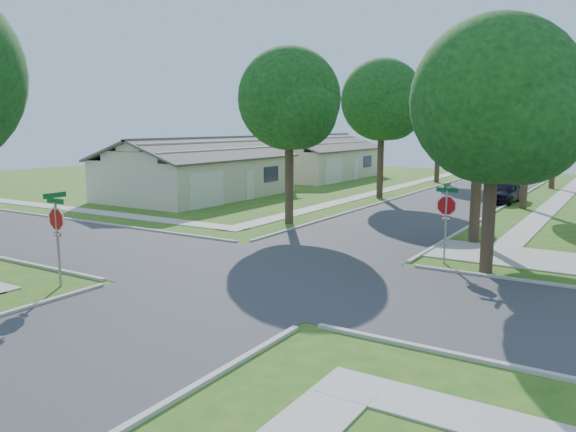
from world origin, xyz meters
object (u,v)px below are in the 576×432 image
Objects in this scene: house_nw_far at (315,162)px; car_curb_east at (505,192)px; stop_sign_sw at (57,223)px; tree_ne_corner at (497,108)px; tree_e_mid at (531,105)px; car_curb_west at (502,168)px; tree_w_mid at (383,104)px; tree_w_near at (290,103)px; tree_w_far at (440,120)px; tree_e_near at (482,110)px; tree_e_far at (558,113)px; stop_sign_ne at (446,209)px; house_nw_near at (199,175)px.

car_curb_east is (19.19, -8.72, -0.81)m from house_nw_far.
tree_ne_corner is at bearing 38.84° from stop_sign_sw.
tree_e_mid reaches higher than car_curb_west.
stop_sign_sw is at bearing -90.13° from tree_w_mid.
tree_w_near reaches higher than tree_ne_corner.
tree_ne_corner reaches higher than house_nw_far.
tree_w_far is 31.77m from tree_ne_corner.
tree_e_near reaches higher than tree_w_far.
house_nw_far is at bearing -169.95° from tree_w_far.
tree_e_near is 12.02m from tree_e_mid.
tree_e_mid is at bearing 95.45° from tree_ne_corner.
tree_w_mid is 0.70× the size of house_nw_far.
tree_w_near reaches higher than tree_e_far.
stop_sign_sw is 14.30m from tree_w_near.
house_nw_far is (-11.29, 36.70, -0.51)m from stop_sign_sw.
stop_sign_ne is 23.12m from house_nw_near.
tree_e_mid is (0.06, 16.31, 4.22)m from stop_sign_ne.
stop_sign_sw is 0.72× the size of car_curb_east.
tree_w_mid is 1.98× the size of car_curb_west.
tree_e_far is at bearing 88.24° from car_curb_east.
car_curb_west is (-6.14, 11.05, -5.28)m from tree_e_far.
tree_w_mid reaches higher than car_curb_west.
tree_ne_corner is at bearing -86.91° from tree_e_far.
car_curb_east is at bearing 94.62° from stop_sign_ne.
stop_sign_ne is at bearing -52.84° from house_nw_far.
stop_sign_sw is 0.31× the size of tree_w_mid.
tree_e_far is 16.05m from tree_w_mid.
stop_sign_sw is 0.34× the size of tree_ne_corner.
tree_w_mid is 13.04m from tree_w_far.
tree_e_near is (0.05, 4.31, 3.61)m from stop_sign_ne.
tree_w_far is at bearing 90.05° from tree_w_mid.
house_nw_far is (0.00, 17.00, 0.00)m from house_nw_near.
tree_w_near is 36.60m from car_curb_west.
tree_e_near is at bearing -51.95° from tree_w_mid.
tree_e_far reaches higher than car_curb_east.
stop_sign_ne is at bearing 93.09° from car_curb_west.
tree_w_far is at bearing 110.28° from tree_ne_corner.
stop_sign_sw is at bearing -90.23° from tree_w_near.
tree_e_mid reaches higher than car_curb_east.
car_curb_west is at bearing 99.66° from tree_e_near.
tree_w_near is (-9.40, -12.00, -0.14)m from tree_e_mid.
tree_w_far is 12.19m from house_nw_far.
tree_e_mid reaches higher than tree_w_far.
stop_sign_sw is 0.37× the size of tree_w_far.
stop_sign_ne is 0.22× the size of house_nw_far.
tree_w_mid is (-9.39, -13.00, 0.51)m from tree_e_far.
tree_w_mid is 1.10× the size of tree_ne_corner.
tree_ne_corner is (11.00, -4.80, -0.52)m from tree_w_near.
stop_sign_ne is at bearing -26.46° from house_nw_near.
stop_sign_ne is 0.62× the size of car_curb_west.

